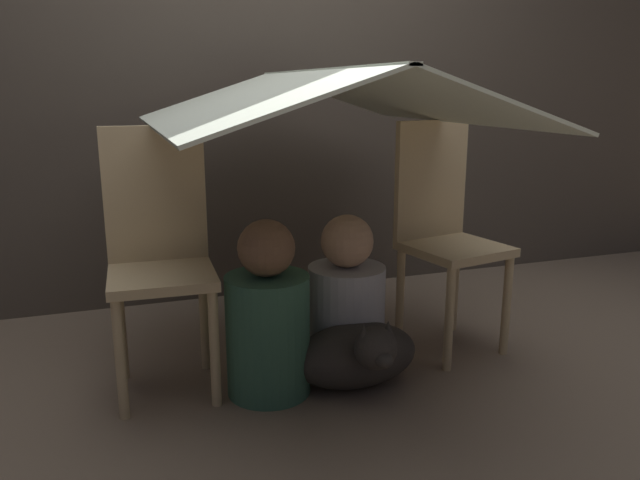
{
  "coord_description": "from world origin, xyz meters",
  "views": [
    {
      "loc": [
        -0.77,
        -2.01,
        1.12
      ],
      "look_at": [
        0.0,
        0.22,
        0.54
      ],
      "focal_mm": 35.0,
      "sensor_mm": 36.0,
      "label": 1
    }
  ],
  "objects_px": {
    "person_second": "(346,304)",
    "person_front": "(268,320)",
    "chair_right": "(444,227)",
    "chair_left": "(160,250)",
    "dog": "(357,354)"
  },
  "relations": [
    {
      "from": "chair_left",
      "to": "dog",
      "type": "xyz_separation_m",
      "value": [
        0.68,
        -0.29,
        -0.39
      ]
    },
    {
      "from": "chair_right",
      "to": "person_front",
      "type": "relative_size",
      "value": 1.48
    },
    {
      "from": "chair_left",
      "to": "chair_right",
      "type": "height_order",
      "value": "same"
    },
    {
      "from": "chair_left",
      "to": "dog",
      "type": "distance_m",
      "value": 0.84
    },
    {
      "from": "chair_left",
      "to": "person_front",
      "type": "height_order",
      "value": "chair_left"
    },
    {
      "from": "person_second",
      "to": "person_front",
      "type": "bearing_deg",
      "value": -164.62
    },
    {
      "from": "person_second",
      "to": "dog",
      "type": "distance_m",
      "value": 0.23
    },
    {
      "from": "chair_left",
      "to": "chair_right",
      "type": "bearing_deg",
      "value": 2.22
    },
    {
      "from": "chair_right",
      "to": "person_front",
      "type": "height_order",
      "value": "chair_right"
    },
    {
      "from": "person_front",
      "to": "person_second",
      "type": "distance_m",
      "value": 0.36
    },
    {
      "from": "dog",
      "to": "chair_right",
      "type": "bearing_deg",
      "value": 29.14
    },
    {
      "from": "chair_left",
      "to": "chair_right",
      "type": "relative_size",
      "value": 1.0
    },
    {
      "from": "person_front",
      "to": "dog",
      "type": "distance_m",
      "value": 0.36
    },
    {
      "from": "chair_right",
      "to": "dog",
      "type": "distance_m",
      "value": 0.71
    },
    {
      "from": "chair_right",
      "to": "person_front",
      "type": "distance_m",
      "value": 0.9
    }
  ]
}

